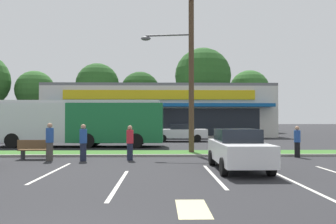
# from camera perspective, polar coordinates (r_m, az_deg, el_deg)

# --- Properties ---
(grass_median) EXTENTS (56.00, 2.20, 0.12)m
(grass_median) POSITION_cam_1_polar(r_m,az_deg,el_deg) (18.78, -6.35, -7.01)
(grass_median) COLOR #386B28
(grass_median) RESTS_ON ground_plane
(curb_lip) EXTENTS (56.00, 0.24, 0.12)m
(curb_lip) POSITION_cam_1_polar(r_m,az_deg,el_deg) (17.58, -6.71, -7.41)
(curb_lip) COLOR gray
(curb_lip) RESTS_ON ground_plane
(parking_stripe_1) EXTENTS (0.12, 4.80, 0.01)m
(parking_stripe_1) POSITION_cam_1_polar(r_m,az_deg,el_deg) (13.23, -19.18, -9.66)
(parking_stripe_1) COLOR silver
(parking_stripe_1) RESTS_ON ground_plane
(parking_stripe_2) EXTENTS (0.12, 4.80, 0.01)m
(parking_stripe_2) POSITION_cam_1_polar(r_m,az_deg,el_deg) (10.51, -8.34, -11.95)
(parking_stripe_2) COLOR silver
(parking_stripe_2) RESTS_ON ground_plane
(parking_stripe_3) EXTENTS (0.12, 4.80, 0.01)m
(parking_stripe_3) POSITION_cam_1_polar(r_m,az_deg,el_deg) (11.90, 7.79, -10.68)
(parking_stripe_3) COLOR silver
(parking_stripe_3) RESTS_ON ground_plane
(parking_stripe_4) EXTENTS (0.12, 4.80, 0.01)m
(parking_stripe_4) POSITION_cam_1_polar(r_m,az_deg,el_deg) (10.93, 21.63, -11.46)
(parking_stripe_4) COLOR silver
(parking_stripe_4) RESTS_ON ground_plane
(lot_arrow) EXTENTS (0.70, 1.60, 0.01)m
(lot_arrow) POSITION_cam_1_polar(r_m,az_deg,el_deg) (7.63, 4.23, -16.10)
(lot_arrow) COLOR beige
(lot_arrow) RESTS_ON ground_plane
(storefront_building) EXTENTS (24.95, 12.23, 5.76)m
(storefront_building) POSITION_cam_1_polar(r_m,az_deg,el_deg) (40.07, -1.44, 0.13)
(storefront_building) COLOR beige
(storefront_building) RESTS_ON ground_plane
(tree_left) EXTENTS (5.65, 5.65, 9.04)m
(tree_left) POSITION_cam_1_polar(r_m,az_deg,el_deg) (52.89, -21.78, 3.49)
(tree_left) COLOR #473323
(tree_left) RESTS_ON ground_plane
(tree_mid_left) EXTENTS (6.15, 6.15, 9.93)m
(tree_mid_left) POSITION_cam_1_polar(r_m,az_deg,el_deg) (48.98, -11.95, 4.55)
(tree_mid_left) COLOR #473323
(tree_mid_left) RESTS_ON ground_plane
(tree_mid) EXTENTS (5.73, 5.73, 8.88)m
(tree_mid) POSITION_cam_1_polar(r_m,az_deg,el_deg) (49.14, -4.79, 3.53)
(tree_mid) COLOR #473323
(tree_mid) RESTS_ON ground_plane
(tree_mid_right) EXTENTS (8.04, 8.04, 12.19)m
(tree_mid_right) POSITION_cam_1_polar(r_m,az_deg,el_deg) (48.65, 5.98, 6.14)
(tree_mid_right) COLOR #473323
(tree_mid_right) RESTS_ON ground_plane
(tree_right) EXTENTS (5.93, 5.93, 9.23)m
(tree_right) POSITION_cam_1_polar(r_m,az_deg,el_deg) (51.41, 13.72, 3.63)
(tree_right) COLOR #473323
(tree_right) RESTS_ON ground_plane
(utility_pole) EXTENTS (3.09, 2.40, 9.33)m
(utility_pole) POSITION_cam_1_polar(r_m,az_deg,el_deg) (18.97, 3.54, 8.03)
(utility_pole) COLOR #4C3826
(utility_pole) RESTS_ON ground_plane
(city_bus) EXTENTS (11.99, 2.93, 3.25)m
(city_bus) POSITION_cam_1_polar(r_m,az_deg,el_deg) (24.42, -14.97, -1.62)
(city_bus) COLOR #196638
(city_bus) RESTS_ON ground_plane
(bus_stop_bench) EXTENTS (1.60, 0.45, 0.95)m
(bus_stop_bench) POSITION_cam_1_polar(r_m,az_deg,el_deg) (17.60, -21.77, -5.87)
(bus_stop_bench) COLOR brown
(bus_stop_bench) RESTS_ON ground_plane
(car_1) EXTENTS (4.72, 2.02, 1.50)m
(car_1) POSITION_cam_1_polar(r_m,az_deg,el_deg) (29.17, 2.05, -3.51)
(car_1) COLOR silver
(car_1) RESTS_ON ground_plane
(car_2) EXTENTS (4.37, 2.02, 1.40)m
(car_2) POSITION_cam_1_polar(r_m,az_deg,el_deg) (29.15, -11.55, -3.57)
(car_2) COLOR slate
(car_2) RESTS_ON ground_plane
(car_3) EXTENTS (4.36, 1.95, 1.59)m
(car_3) POSITION_cam_1_polar(r_m,az_deg,el_deg) (31.51, -25.20, -3.18)
(car_3) COLOR slate
(car_3) RESTS_ON ground_plane
(car_4) EXTENTS (1.86, 4.33, 1.58)m
(car_4) POSITION_cam_1_polar(r_m,az_deg,el_deg) (13.26, 11.87, -6.20)
(car_4) COLOR silver
(car_4) RESTS_ON ground_plane
(pedestrian_near_bench) EXTENTS (0.33, 0.33, 1.66)m
(pedestrian_near_bench) POSITION_cam_1_polar(r_m,az_deg,el_deg) (16.09, -6.52, -5.22)
(pedestrian_near_bench) COLOR #1E2338
(pedestrian_near_bench) RESTS_ON ground_plane
(pedestrian_by_pole) EXTENTS (0.35, 0.35, 1.72)m
(pedestrian_by_pole) POSITION_cam_1_polar(r_m,az_deg,el_deg) (16.17, -14.27, -5.07)
(pedestrian_by_pole) COLOR #1E2338
(pedestrian_by_pole) RESTS_ON ground_plane
(pedestrian_mid) EXTENTS (0.36, 0.36, 1.78)m
(pedestrian_mid) POSITION_cam_1_polar(r_m,az_deg,el_deg) (16.69, -19.55, -4.81)
(pedestrian_mid) COLOR #47423D
(pedestrian_mid) RESTS_ON ground_plane
(pedestrian_far) EXTENTS (0.32, 0.32, 1.60)m
(pedestrian_far) POSITION_cam_1_polar(r_m,az_deg,el_deg) (18.35, 21.20, -4.75)
(pedestrian_far) COLOR black
(pedestrian_far) RESTS_ON ground_plane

